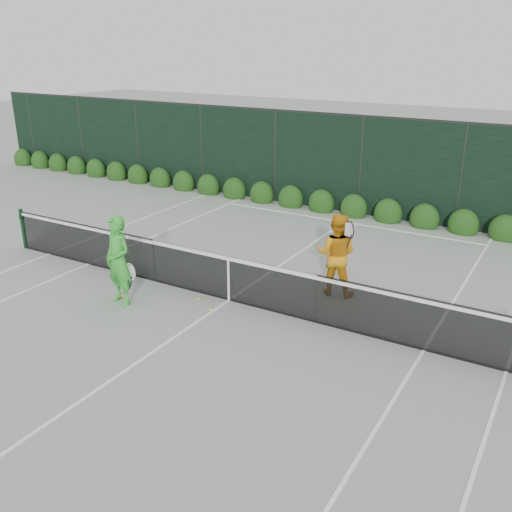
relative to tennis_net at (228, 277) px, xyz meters
The scene contains 8 objects.
ground 0.53m from the tennis_net, ahead, with size 80.00×80.00×0.00m, color gray.
tennis_net is the anchor object (origin of this frame).
player_woman 2.26m from the tennis_net, 146.75° to the right, with size 0.77×0.59×1.88m.
player_man 2.35m from the tennis_net, 39.40° to the left, with size 0.97×0.81×1.80m.
court_lines 0.53m from the tennis_net, ahead, with size 11.03×23.83×0.01m.
windscreen_fence 2.88m from the tennis_net, 89.49° to the right, with size 32.00×21.07×3.06m.
hedge_row 7.16m from the tennis_net, 89.80° to the left, with size 31.66×0.65×0.94m.
tennis_balls 1.19m from the tennis_net, 142.25° to the right, with size 2.09×0.76×0.07m.
Camera 1 is at (6.02, -9.14, 5.17)m, focal length 40.00 mm.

